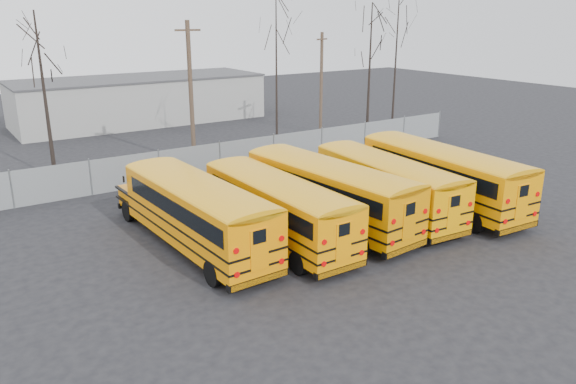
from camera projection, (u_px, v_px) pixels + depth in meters
ground at (339, 232)px, 26.05m from camera, size 120.00×120.00×0.00m
fence at (220, 158)px, 35.25m from camera, size 40.00×0.04×2.00m
distant_building at (140, 100)px, 51.85m from camera, size 22.00×8.00×4.00m
bus_a at (195, 208)px, 23.72m from camera, size 3.04×11.29×3.13m
bus_b at (275, 203)px, 24.55m from camera, size 2.50×10.68×2.98m
bus_c at (326, 188)px, 26.35m from camera, size 3.51×11.48×3.17m
bus_d at (384, 181)px, 27.87m from camera, size 3.26×10.85×2.99m
bus_e at (439, 171)px, 28.98m from camera, size 3.35×11.68×3.23m
utility_pole_left at (191, 92)px, 36.47m from camera, size 1.65×0.35×9.29m
utility_pole_right at (321, 83)px, 45.85m from camera, size 1.40×0.65×8.26m
tree_2 at (45, 98)px, 32.99m from camera, size 0.26×0.26×9.88m
tree_3 at (276, 72)px, 37.97m from camera, size 0.26×0.26×11.71m
tree_4 at (369, 74)px, 43.34m from camera, size 0.26×0.26×10.48m
tree_5 at (396, 59)px, 44.78m from camera, size 0.26×0.26×12.37m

